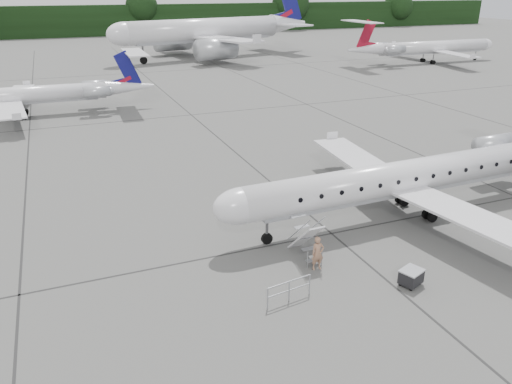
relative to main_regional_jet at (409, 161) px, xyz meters
name	(u,v)px	position (x,y,z in m)	size (l,w,h in m)	color
ground	(413,240)	(-1.48, -2.89, -3.44)	(320.00, 320.00, 0.00)	#5F5F5C
treeline	(110,20)	(-1.48, 127.11, 0.56)	(260.00, 4.00, 8.00)	black
main_regional_jet	(409,161)	(0.00, 0.00, 0.00)	(26.87, 19.34, 6.89)	silver
airstair	(305,238)	(-7.81, -2.34, -2.37)	(0.85, 2.17, 2.16)	silver
passenger	(318,253)	(-7.77, -3.57, -2.58)	(0.63, 0.41, 1.72)	#9C6F55
safety_railing	(289,291)	(-10.21, -5.50, -2.94)	(2.20, 0.08, 1.00)	#92959A
baggage_cart	(411,277)	(-4.45, -6.45, -3.02)	(0.99, 0.80, 0.85)	black
bg_narrowbody	(204,18)	(9.21, 72.09, 3.77)	(40.21, 28.95, 14.44)	silver
bg_regional_left	(11,87)	(-22.55, 35.23, -0.31)	(23.92, 17.23, 6.28)	silver
bg_regional_right	(435,41)	(45.32, 51.11, 0.35)	(28.90, 20.81, 7.58)	silver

